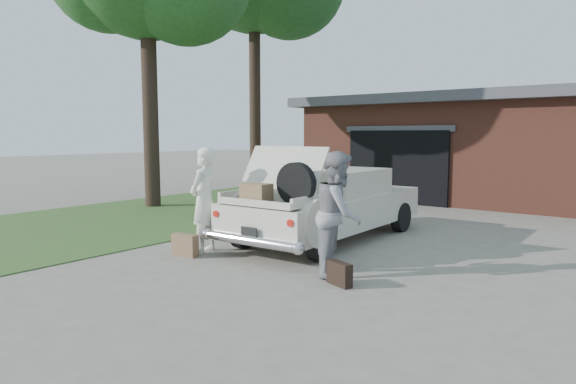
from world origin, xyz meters
The scene contains 8 objects.
ground centered at (0.00, 0.00, 0.00)m, with size 90.00×90.00×0.00m, color gray.
grass_strip centered at (-5.50, 3.00, 0.01)m, with size 6.00×16.00×0.02m, color #2D4C1E.
house centered at (0.98, 11.47, 1.67)m, with size 12.80×7.80×3.30m.
sedan centered at (-0.18, 2.12, 0.72)m, with size 2.03×4.93×1.87m.
woman_left centered at (-1.29, -0.14, 0.93)m, with size 0.68×0.45×1.86m, color white.
woman_right centered at (1.36, 0.06, 0.92)m, with size 0.89×0.70×1.84m, color gray.
suitcase_left centered at (-1.35, -0.54, 0.19)m, with size 0.50×0.16×0.38m, color #876245.
suitcase_right centered at (1.67, -0.40, 0.16)m, with size 0.43×0.14×0.33m, color black.
Camera 1 is at (5.32, -6.32, 2.08)m, focal length 32.00 mm.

